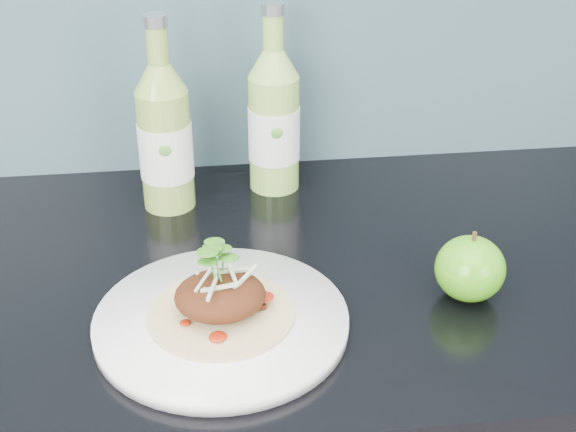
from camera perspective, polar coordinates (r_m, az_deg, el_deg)
name	(u,v)px	position (r m, az deg, el deg)	size (l,w,h in m)	color
dinner_plate	(221,322)	(0.88, -4.76, -7.49)	(0.31, 0.31, 0.02)	white
pork_taco	(220,294)	(0.85, -4.86, -5.52)	(0.16, 0.16, 0.10)	tan
green_apple	(470,269)	(0.93, 12.82, -3.66)	(0.10, 0.10, 0.09)	#36910F
cider_bottle_left	(165,137)	(1.08, -8.75, 5.54)	(0.08, 0.08, 0.27)	#87A946
cider_bottle_right	(274,121)	(1.12, -1.01, 6.77)	(0.09, 0.09, 0.27)	#90C351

